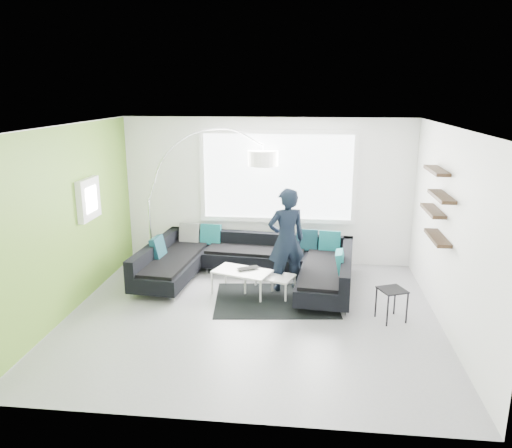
# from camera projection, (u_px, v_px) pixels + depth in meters

# --- Properties ---
(ground) EXTENTS (5.50, 5.50, 0.00)m
(ground) POSITION_uv_depth(u_px,v_px,m) (252.00, 316.00, 7.50)
(ground) COLOR gray
(ground) RESTS_ON ground
(room_shell) EXTENTS (5.54, 5.04, 2.82)m
(room_shell) POSITION_uv_depth(u_px,v_px,m) (256.00, 195.00, 7.22)
(room_shell) COLOR white
(room_shell) RESTS_ON ground
(sectional_sofa) EXTENTS (3.73, 2.51, 0.77)m
(sectional_sofa) POSITION_uv_depth(u_px,v_px,m) (247.00, 266.00, 8.65)
(sectional_sofa) COLOR black
(sectional_sofa) RESTS_ON ground
(rug) EXTENTS (2.07, 1.61, 0.01)m
(rug) POSITION_uv_depth(u_px,v_px,m) (276.00, 300.00, 8.04)
(rug) COLOR black
(rug) RESTS_ON ground
(coffee_table) EXTENTS (1.35, 1.04, 0.39)m
(coffee_table) POSITION_uv_depth(u_px,v_px,m) (256.00, 282.00, 8.27)
(coffee_table) COLOR white
(coffee_table) RESTS_ON ground
(arc_lamp) EXTENTS (2.60, 1.39, 2.62)m
(arc_lamp) POSITION_uv_depth(u_px,v_px,m) (149.00, 200.00, 9.21)
(arc_lamp) COLOR white
(arc_lamp) RESTS_ON ground
(side_table) EXTENTS (0.47, 0.47, 0.49)m
(side_table) POSITION_uv_depth(u_px,v_px,m) (391.00, 305.00, 7.29)
(side_table) COLOR black
(side_table) RESTS_ON ground
(person) EXTENTS (0.93, 0.86, 1.75)m
(person) POSITION_uv_depth(u_px,v_px,m) (286.00, 240.00, 8.26)
(person) COLOR black
(person) RESTS_ON ground
(laptop) EXTENTS (0.58, 0.56, 0.03)m
(laptop) POSITION_uv_depth(u_px,v_px,m) (250.00, 269.00, 8.26)
(laptop) COLOR black
(laptop) RESTS_ON coffee_table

